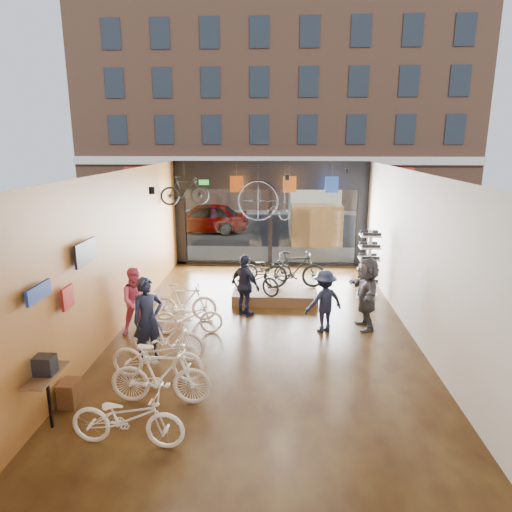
# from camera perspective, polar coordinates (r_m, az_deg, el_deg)

# --- Properties ---
(ground_plane) EXTENTS (7.00, 12.00, 0.04)m
(ground_plane) POSITION_cam_1_polar(r_m,az_deg,el_deg) (11.46, 1.09, -8.96)
(ground_plane) COLOR black
(ground_plane) RESTS_ON ground
(ceiling) EXTENTS (7.00, 12.00, 0.04)m
(ceiling) POSITION_cam_1_polar(r_m,az_deg,el_deg) (10.56, 1.18, 10.58)
(ceiling) COLOR black
(ceiling) RESTS_ON ground
(wall_left) EXTENTS (0.04, 12.00, 3.80)m
(wall_left) POSITION_cam_1_polar(r_m,az_deg,el_deg) (11.51, -16.66, 0.60)
(wall_left) COLOR #AF6A32
(wall_left) RESTS_ON ground
(wall_right) EXTENTS (0.04, 12.00, 3.80)m
(wall_right) POSITION_cam_1_polar(r_m,az_deg,el_deg) (11.30, 19.27, 0.16)
(wall_right) COLOR beige
(wall_right) RESTS_ON ground
(wall_back) EXTENTS (7.00, 0.04, 3.80)m
(wall_back) POSITION_cam_1_polar(r_m,az_deg,el_deg) (5.21, -1.14, -15.48)
(wall_back) COLOR beige
(wall_back) RESTS_ON ground
(storefront) EXTENTS (7.00, 0.26, 3.80)m
(storefront) POSITION_cam_1_polar(r_m,az_deg,el_deg) (16.74, 1.81, 5.27)
(storefront) COLOR black
(storefront) RESTS_ON ground
(exit_sign) EXTENTS (0.35, 0.06, 0.18)m
(exit_sign) POSITION_cam_1_polar(r_m,az_deg,el_deg) (16.70, -6.53, 9.15)
(exit_sign) COLOR #198C26
(exit_sign) RESTS_ON storefront
(street_road) EXTENTS (30.00, 18.00, 0.02)m
(street_road) POSITION_cam_1_polar(r_m,az_deg,el_deg) (25.93, 2.21, 4.16)
(street_road) COLOR black
(street_road) RESTS_ON ground
(sidewalk_near) EXTENTS (30.00, 2.40, 0.12)m
(sidewalk_near) POSITION_cam_1_polar(r_m,az_deg,el_deg) (18.28, 1.85, 0.15)
(sidewalk_near) COLOR slate
(sidewalk_near) RESTS_ON ground
(sidewalk_far) EXTENTS (30.00, 2.00, 0.12)m
(sidewalk_far) POSITION_cam_1_polar(r_m,az_deg,el_deg) (29.87, 2.33, 5.61)
(sidewalk_far) COLOR slate
(sidewalk_far) RESTS_ON ground
(opposite_building) EXTENTS (26.00, 5.00, 14.00)m
(opposite_building) POSITION_cam_1_polar(r_m,az_deg,el_deg) (32.14, 2.52, 18.62)
(opposite_building) COLOR brown
(opposite_building) RESTS_ON ground
(street_car) EXTENTS (4.42, 1.78, 1.51)m
(street_car) POSITION_cam_1_polar(r_m,az_deg,el_deg) (23.16, -6.56, 4.79)
(street_car) COLOR gray
(street_car) RESTS_ON street_road
(box_truck) EXTENTS (2.25, 6.75, 2.66)m
(box_truck) POSITION_cam_1_polar(r_m,az_deg,el_deg) (21.82, 7.19, 5.73)
(box_truck) COLOR silver
(box_truck) RESTS_ON street_road
(floor_bike_0) EXTENTS (1.79, 0.72, 0.92)m
(floor_bike_0) POSITION_cam_1_polar(r_m,az_deg,el_deg) (7.49, -15.75, -18.85)
(floor_bike_0) COLOR white
(floor_bike_0) RESTS_ON ground_plane
(floor_bike_1) EXTENTS (1.79, 0.53, 1.07)m
(floor_bike_1) POSITION_cam_1_polar(r_m,az_deg,el_deg) (8.34, -11.82, -14.36)
(floor_bike_1) COLOR white
(floor_bike_1) RESTS_ON ground_plane
(floor_bike_2) EXTENTS (1.88, 0.82, 0.96)m
(floor_bike_2) POSITION_cam_1_polar(r_m,az_deg,el_deg) (9.14, -12.23, -12.15)
(floor_bike_2) COLOR white
(floor_bike_2) RESTS_ON ground_plane
(floor_bike_3) EXTENTS (1.77, 0.87, 1.02)m
(floor_bike_3) POSITION_cam_1_polar(r_m,az_deg,el_deg) (9.87, -11.07, -9.81)
(floor_bike_3) COLOR white
(floor_bike_3) RESTS_ON ground_plane
(floor_bike_4) EXTENTS (1.69, 0.77, 0.86)m
(floor_bike_4) POSITION_cam_1_polar(r_m,az_deg,el_deg) (11.07, -8.45, -7.48)
(floor_bike_4) COLOR white
(floor_bike_4) RESTS_ON ground_plane
(floor_bike_5) EXTENTS (1.69, 0.61, 1.00)m
(floor_bike_5) POSITION_cam_1_polar(r_m,az_deg,el_deg) (11.81, -8.97, -5.73)
(floor_bike_5) COLOR white
(floor_bike_5) RESTS_ON ground_plane
(display_platform) EXTENTS (2.40, 1.80, 0.30)m
(display_platform) POSITION_cam_1_polar(r_m,az_deg,el_deg) (13.50, 2.40, -4.57)
(display_platform) COLOR brown
(display_platform) RESTS_ON ground_plane
(display_bike_left) EXTENTS (1.68, 1.41, 0.87)m
(display_bike_left) POSITION_cam_1_polar(r_m,az_deg,el_deg) (12.85, -0.09, -2.79)
(display_bike_left) COLOR black
(display_bike_left) RESTS_ON display_platform
(display_bike_mid) EXTENTS (1.88, 0.76, 1.10)m
(display_bike_mid) POSITION_cam_1_polar(r_m,az_deg,el_deg) (13.31, 4.88, -1.73)
(display_bike_mid) COLOR black
(display_bike_mid) RESTS_ON display_platform
(display_bike_right) EXTENTS (1.57, 0.56, 0.82)m
(display_bike_right) POSITION_cam_1_polar(r_m,az_deg,el_deg) (13.97, 1.26, -1.50)
(display_bike_right) COLOR black
(display_bike_right) RESTS_ON display_platform
(customer_0) EXTENTS (0.78, 0.73, 1.79)m
(customer_0) POSITION_cam_1_polar(r_m,az_deg,el_deg) (9.80, -13.34, -7.68)
(customer_0) COLOR #161C33
(customer_0) RESTS_ON ground_plane
(customer_1) EXTENTS (0.98, 0.90, 1.63)m
(customer_1) POSITION_cam_1_polar(r_m,az_deg,el_deg) (11.17, -14.64, -5.48)
(customer_1) COLOR #CC4C72
(customer_1) RESTS_ON ground_plane
(customer_2) EXTENTS (1.00, 0.94, 1.65)m
(customer_2) POSITION_cam_1_polar(r_m,az_deg,el_deg) (11.90, -1.34, -3.73)
(customer_2) COLOR #161C33
(customer_2) RESTS_ON ground_plane
(customer_3) EXTENTS (1.14, 0.96, 1.53)m
(customer_3) POSITION_cam_1_polar(r_m,az_deg,el_deg) (11.07, 8.52, -5.60)
(customer_3) COLOR #161C33
(customer_3) RESTS_ON ground_plane
(customer_5) EXTENTS (0.67, 1.70, 1.79)m
(customer_5) POSITION_cam_1_polar(r_m,az_deg,el_deg) (11.41, 13.64, -4.56)
(customer_5) COLOR #3F3F44
(customer_5) RESTS_ON ground_plane
(sunglasses_rack) EXTENTS (0.70, 0.62, 1.99)m
(sunglasses_rack) POSITION_cam_1_polar(r_m,az_deg,el_deg) (13.69, 13.90, -1.01)
(sunglasses_rack) COLOR white
(sunglasses_rack) RESTS_ON ground_plane
(wall_merch) EXTENTS (0.40, 2.40, 2.60)m
(wall_merch) POSITION_cam_1_polar(r_m,az_deg,el_deg) (8.57, -23.26, -8.83)
(wall_merch) COLOR navy
(wall_merch) RESTS_ON wall_left
(penny_farthing) EXTENTS (1.69, 0.06, 1.35)m
(penny_farthing) POSITION_cam_1_polar(r_m,az_deg,el_deg) (15.35, 1.31, 6.74)
(penny_farthing) COLOR black
(penny_farthing) RESTS_ON ceiling
(hung_bike) EXTENTS (1.64, 0.86, 0.95)m
(hung_bike) POSITION_cam_1_polar(r_m,az_deg,el_deg) (15.14, -8.89, 8.09)
(hung_bike) COLOR black
(hung_bike) RESTS_ON ceiling
(jersey_left) EXTENTS (0.45, 0.03, 0.55)m
(jersey_left) POSITION_cam_1_polar(r_m,az_deg,el_deg) (15.87, -2.45, 8.97)
(jersey_left) COLOR #CC5919
(jersey_left) RESTS_ON ceiling
(jersey_mid) EXTENTS (0.45, 0.03, 0.55)m
(jersey_mid) POSITION_cam_1_polar(r_m,az_deg,el_deg) (15.80, 4.22, 8.92)
(jersey_mid) COLOR #CC5919
(jersey_mid) RESTS_ON ceiling
(jersey_right) EXTENTS (0.45, 0.03, 0.55)m
(jersey_right) POSITION_cam_1_polar(r_m,az_deg,el_deg) (15.90, 9.46, 8.80)
(jersey_right) COLOR #1E3F99
(jersey_right) RESTS_ON ceiling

